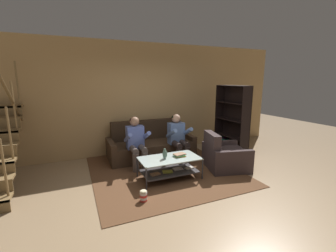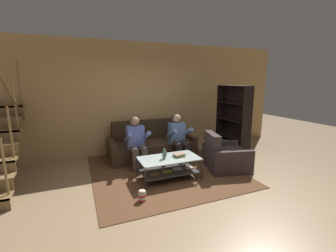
% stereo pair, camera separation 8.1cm
% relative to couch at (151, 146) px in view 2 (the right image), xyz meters
% --- Properties ---
extents(ground, '(16.80, 16.80, 0.00)m').
position_rel_couch_xyz_m(ground, '(-0.01, -1.88, -0.29)').
color(ground, '#9C7F5E').
extents(back_partition, '(8.40, 0.12, 2.90)m').
position_rel_couch_xyz_m(back_partition, '(-0.01, 0.58, 1.16)').
color(back_partition, tan).
rests_on(back_partition, ground).
extents(couch, '(2.14, 0.89, 0.91)m').
position_rel_couch_xyz_m(couch, '(0.00, 0.00, 0.00)').
color(couch, '#3C2B1C').
rests_on(couch, ground).
extents(person_seated_left, '(0.50, 0.58, 1.14)m').
position_rel_couch_xyz_m(person_seated_left, '(-0.51, -0.54, 0.33)').
color(person_seated_left, '#554943').
rests_on(person_seated_left, ground).
extents(person_seated_right, '(0.50, 0.58, 1.13)m').
position_rel_couch_xyz_m(person_seated_right, '(0.51, -0.54, 0.33)').
color(person_seated_right, '#2D2421').
rests_on(person_seated_right, ground).
extents(coffee_table, '(1.19, 0.63, 0.43)m').
position_rel_couch_xyz_m(coffee_table, '(-0.08, -1.39, -0.01)').
color(coffee_table, '#B0C2BA').
rests_on(coffee_table, ground).
extents(area_rug, '(3.00, 3.33, 0.01)m').
position_rel_couch_xyz_m(area_rug, '(-0.04, -0.83, -0.29)').
color(area_rug, brown).
rests_on(area_rug, ground).
extents(vase, '(0.09, 0.09, 0.20)m').
position_rel_couch_xyz_m(vase, '(-0.18, -1.39, 0.23)').
color(vase, '#4F6C5B').
rests_on(vase, coffee_table).
extents(book_stack, '(0.26, 0.20, 0.06)m').
position_rel_couch_xyz_m(book_stack, '(0.14, -1.39, 0.17)').
color(book_stack, orange).
rests_on(book_stack, coffee_table).
extents(bookshelf, '(0.35, 1.06, 1.80)m').
position_rel_couch_xyz_m(bookshelf, '(2.16, -0.45, 0.49)').
color(bookshelf, black).
rests_on(bookshelf, ground).
extents(armchair, '(1.03, 1.05, 0.82)m').
position_rel_couch_xyz_m(armchair, '(1.26, -1.39, -0.02)').
color(armchair, '#3A2D2D').
rests_on(armchair, ground).
extents(popcorn_tub, '(0.12, 0.12, 0.20)m').
position_rel_couch_xyz_m(popcorn_tub, '(-0.82, -2.04, -0.19)').
color(popcorn_tub, red).
rests_on(popcorn_tub, ground).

